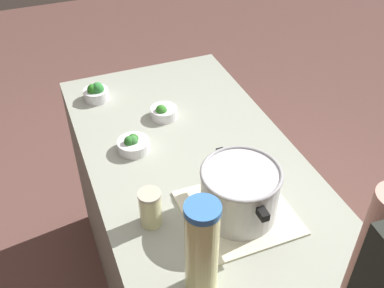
{
  "coord_description": "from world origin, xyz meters",
  "views": [
    {
      "loc": [
        1.18,
        -0.47,
        1.98
      ],
      "look_at": [
        0.0,
        0.0,
        0.95
      ],
      "focal_mm": 42.38,
      "sensor_mm": 36.0,
      "label": 1
    }
  ],
  "objects_px": {
    "broccoli_bowl_center": "(163,112)",
    "cooking_pot": "(240,191)",
    "lemonade_pitcher": "(202,250)",
    "broccoli_bowl_front": "(133,144)",
    "broccoli_bowl_back": "(96,93)",
    "mason_jar": "(150,208)"
  },
  "relations": [
    {
      "from": "mason_jar",
      "to": "broccoli_bowl_front",
      "type": "relative_size",
      "value": 1.07
    },
    {
      "from": "broccoli_bowl_front",
      "to": "broccoli_bowl_back",
      "type": "height_order",
      "value": "broccoli_bowl_back"
    },
    {
      "from": "broccoli_bowl_front",
      "to": "broccoli_bowl_back",
      "type": "distance_m",
      "value": 0.39
    },
    {
      "from": "lemonade_pitcher",
      "to": "broccoli_bowl_center",
      "type": "bearing_deg",
      "value": 168.58
    },
    {
      "from": "cooking_pot",
      "to": "mason_jar",
      "type": "xyz_separation_m",
      "value": [
        -0.07,
        -0.27,
        -0.03
      ]
    },
    {
      "from": "broccoli_bowl_back",
      "to": "lemonade_pitcher",
      "type": "bearing_deg",
      "value": 3.64
    },
    {
      "from": "lemonade_pitcher",
      "to": "broccoli_bowl_front",
      "type": "height_order",
      "value": "lemonade_pitcher"
    },
    {
      "from": "lemonade_pitcher",
      "to": "mason_jar",
      "type": "xyz_separation_m",
      "value": [
        -0.27,
        -0.06,
        -0.09
      ]
    },
    {
      "from": "broccoli_bowl_center",
      "to": "broccoli_bowl_back",
      "type": "distance_m",
      "value": 0.32
    },
    {
      "from": "broccoli_bowl_front",
      "to": "broccoli_bowl_center",
      "type": "relative_size",
      "value": 1.09
    },
    {
      "from": "mason_jar",
      "to": "broccoli_bowl_back",
      "type": "height_order",
      "value": "mason_jar"
    },
    {
      "from": "mason_jar",
      "to": "broccoli_bowl_back",
      "type": "bearing_deg",
      "value": -179.32
    },
    {
      "from": "broccoli_bowl_center",
      "to": "cooking_pot",
      "type": "bearing_deg",
      "value": 5.09
    },
    {
      "from": "mason_jar",
      "to": "broccoli_bowl_center",
      "type": "distance_m",
      "value": 0.56
    },
    {
      "from": "cooking_pot",
      "to": "lemonade_pitcher",
      "type": "height_order",
      "value": "lemonade_pitcher"
    },
    {
      "from": "cooking_pot",
      "to": "broccoli_bowl_center",
      "type": "xyz_separation_m",
      "value": [
        -0.58,
        -0.05,
        -0.07
      ]
    },
    {
      "from": "cooking_pot",
      "to": "broccoli_bowl_back",
      "type": "bearing_deg",
      "value": -161.29
    },
    {
      "from": "broccoli_bowl_front",
      "to": "broccoli_bowl_back",
      "type": "relative_size",
      "value": 1.12
    },
    {
      "from": "cooking_pot",
      "to": "lemonade_pitcher",
      "type": "xyz_separation_m",
      "value": [
        0.2,
        -0.21,
        0.06
      ]
    },
    {
      "from": "broccoli_bowl_center",
      "to": "lemonade_pitcher",
      "type": "bearing_deg",
      "value": -11.42
    },
    {
      "from": "lemonade_pitcher",
      "to": "broccoli_bowl_center",
      "type": "distance_m",
      "value": 0.81
    },
    {
      "from": "broccoli_bowl_front",
      "to": "broccoli_bowl_back",
      "type": "xyz_separation_m",
      "value": [
        -0.39,
        -0.05,
        0.01
      ]
    }
  ]
}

